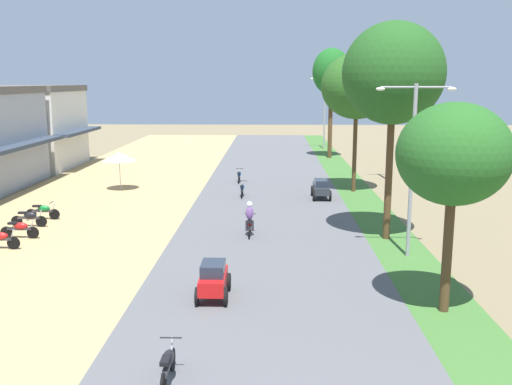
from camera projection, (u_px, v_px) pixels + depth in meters
name	position (u px, v px, depth m)	size (l,w,h in m)	color
shophouse_far	(33.00, 127.00, 47.96)	(8.03, 8.68, 6.90)	silver
parked_motorbike_fourth	(0.00, 238.00, 24.66)	(1.80, 0.54, 0.94)	black
parked_motorbike_fifth	(20.00, 228.00, 26.36)	(1.80, 0.54, 0.94)	black
parked_motorbike_sixth	(29.00, 217.00, 28.47)	(1.80, 0.54, 0.94)	black
parked_motorbike_seventh	(43.00, 210.00, 30.00)	(1.80, 0.54, 0.94)	black
vendor_umbrella	(119.00, 157.00, 37.86)	(2.20, 2.20, 2.52)	#99999E
median_tree_nearest	(454.00, 155.00, 17.17)	(3.45, 3.45, 6.57)	#4C351E
median_tree_second	(393.00, 74.00, 25.03)	(4.49, 4.49, 9.75)	#4C351E
median_tree_third	(357.00, 86.00, 36.52)	(4.57, 4.57, 8.96)	#4C351E
median_tree_fourth	(331.00, 73.00, 52.93)	(3.53, 3.53, 10.19)	#4C351E
streetlamp_near	(412.00, 158.00, 23.03)	(3.16, 0.20, 7.08)	gray
streetlamp_mid	(325.00, 107.00, 60.89)	(3.16, 0.20, 7.66)	gray
utility_pole_near	(393.00, 120.00, 40.92)	(1.80, 0.20, 8.55)	brown
car_hatchback_red	(213.00, 278.00, 19.05)	(1.04, 2.00, 1.23)	red
car_sedan_charcoal	(321.00, 188.00, 35.30)	(1.10, 2.26, 1.19)	#282D33
motorbike_ahead_second	(168.00, 363.00, 13.69)	(0.54, 1.80, 0.94)	black
motorbike_ahead_third	(250.00, 219.00, 26.75)	(0.54, 1.80, 1.66)	black
motorbike_ahead_fourth	(242.00, 189.00, 35.88)	(0.54, 1.80, 0.94)	black
motorbike_ahead_fifth	(239.00, 175.00, 41.00)	(0.54, 1.80, 0.94)	black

